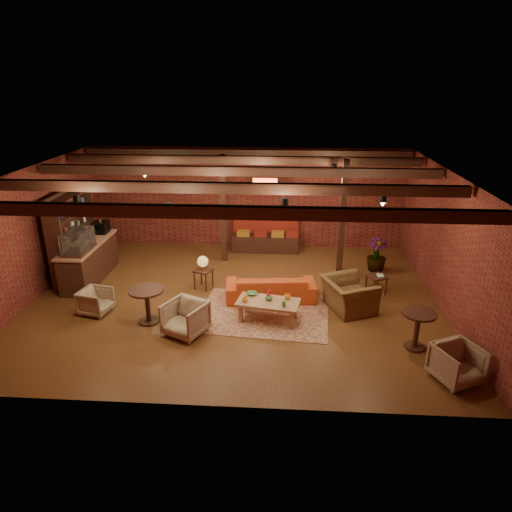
# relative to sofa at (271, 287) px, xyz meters

# --- Properties ---
(floor) EXTENTS (10.00, 10.00, 0.00)m
(floor) POSITION_rel_sofa_xyz_m (-0.90, -0.10, -0.33)
(floor) COLOR #402410
(floor) RESTS_ON ground
(ceiling) EXTENTS (10.00, 8.00, 0.02)m
(ceiling) POSITION_rel_sofa_xyz_m (-0.90, -0.10, 2.87)
(ceiling) COLOR black
(ceiling) RESTS_ON wall_back
(wall_back) EXTENTS (10.00, 0.02, 3.20)m
(wall_back) POSITION_rel_sofa_xyz_m (-0.90, 3.90, 1.27)
(wall_back) COLOR maroon
(wall_back) RESTS_ON ground
(wall_front) EXTENTS (10.00, 0.02, 3.20)m
(wall_front) POSITION_rel_sofa_xyz_m (-0.90, -4.10, 1.27)
(wall_front) COLOR maroon
(wall_front) RESTS_ON ground
(wall_left) EXTENTS (0.02, 8.00, 3.20)m
(wall_left) POSITION_rel_sofa_xyz_m (-5.90, -0.10, 1.27)
(wall_left) COLOR maroon
(wall_left) RESTS_ON ground
(wall_right) EXTENTS (0.02, 8.00, 3.20)m
(wall_right) POSITION_rel_sofa_xyz_m (4.10, -0.10, 1.27)
(wall_right) COLOR maroon
(wall_right) RESTS_ON ground
(ceiling_beams) EXTENTS (9.80, 6.40, 0.22)m
(ceiling_beams) POSITION_rel_sofa_xyz_m (-0.90, -0.10, 2.75)
(ceiling_beams) COLOR black
(ceiling_beams) RESTS_ON ceiling
(ceiling_pipe) EXTENTS (9.60, 0.12, 0.12)m
(ceiling_pipe) POSITION_rel_sofa_xyz_m (-0.90, 1.50, 2.52)
(ceiling_pipe) COLOR black
(ceiling_pipe) RESTS_ON ceiling
(post_left) EXTENTS (0.16, 0.16, 3.20)m
(post_left) POSITION_rel_sofa_xyz_m (-1.50, 2.50, 1.27)
(post_left) COLOR black
(post_left) RESTS_ON ground
(post_right) EXTENTS (0.16, 0.16, 3.20)m
(post_right) POSITION_rel_sofa_xyz_m (1.90, 1.90, 1.27)
(post_right) COLOR black
(post_right) RESTS_ON ground
(service_counter) EXTENTS (0.80, 2.50, 1.60)m
(service_counter) POSITION_rel_sofa_xyz_m (-5.00, 0.90, 0.47)
(service_counter) COLOR black
(service_counter) RESTS_ON ground
(plant_counter) EXTENTS (0.35, 0.39, 0.30)m
(plant_counter) POSITION_rel_sofa_xyz_m (-4.90, 1.10, 0.89)
(plant_counter) COLOR #337F33
(plant_counter) RESTS_ON service_counter
(shelving_hutch) EXTENTS (0.52, 2.00, 2.40)m
(shelving_hutch) POSITION_rel_sofa_xyz_m (-5.40, 1.00, 0.87)
(shelving_hutch) COLOR black
(shelving_hutch) RESTS_ON ground
(banquette) EXTENTS (2.10, 0.70, 1.00)m
(banquette) POSITION_rel_sofa_xyz_m (-0.30, 3.45, 0.17)
(banquette) COLOR maroon
(banquette) RESTS_ON ground
(service_sign) EXTENTS (0.86, 0.06, 0.30)m
(service_sign) POSITION_rel_sofa_xyz_m (-0.30, 3.00, 2.02)
(service_sign) COLOR #FF3D19
(service_sign) RESTS_ON ceiling
(ceiling_spotlights) EXTENTS (6.40, 4.40, 0.28)m
(ceiling_spotlights) POSITION_rel_sofa_xyz_m (-0.90, -0.10, 2.53)
(ceiling_spotlights) COLOR black
(ceiling_spotlights) RESTS_ON ceiling
(rug) EXTENTS (3.21, 2.57, 0.01)m
(rug) POSITION_rel_sofa_xyz_m (-0.13, -0.77, -0.32)
(rug) COLOR maroon
(rug) RESTS_ON floor
(sofa) EXTENTS (2.31, 1.10, 0.65)m
(sofa) POSITION_rel_sofa_xyz_m (0.00, 0.00, 0.00)
(sofa) COLOR #BB401A
(sofa) RESTS_ON floor
(coffee_table) EXTENTS (1.51, 0.94, 0.73)m
(coffee_table) POSITION_rel_sofa_xyz_m (-0.04, -1.08, 0.10)
(coffee_table) COLOR #8C5D41
(coffee_table) RESTS_ON floor
(side_table_lamp) EXTENTS (0.56, 0.56, 0.90)m
(side_table_lamp) POSITION_rel_sofa_xyz_m (-1.79, 0.51, 0.36)
(side_table_lamp) COLOR black
(side_table_lamp) RESTS_ON floor
(round_table_left) EXTENTS (0.79, 0.79, 0.82)m
(round_table_left) POSITION_rel_sofa_xyz_m (-2.74, -1.35, 0.23)
(round_table_left) COLOR black
(round_table_left) RESTS_ON floor
(armchair_a) EXTENTS (0.73, 0.76, 0.66)m
(armchair_a) POSITION_rel_sofa_xyz_m (-4.09, -1.01, 0.01)
(armchair_a) COLOR beige
(armchair_a) RESTS_ON floor
(armchair_b) EXTENTS (1.05, 1.03, 0.82)m
(armchair_b) POSITION_rel_sofa_xyz_m (-1.79, -1.80, 0.09)
(armchair_b) COLOR beige
(armchair_b) RESTS_ON floor
(armchair_right) EXTENTS (1.16, 1.39, 1.04)m
(armchair_right) POSITION_rel_sofa_xyz_m (1.86, -0.45, 0.19)
(armchair_right) COLOR brown
(armchair_right) RESTS_ON floor
(side_table_book) EXTENTS (0.59, 0.59, 0.51)m
(side_table_book) POSITION_rel_sofa_xyz_m (2.69, 0.48, 0.13)
(side_table_book) COLOR black
(side_table_book) RESTS_ON floor
(round_table_right) EXTENTS (0.70, 0.70, 0.82)m
(round_table_right) POSITION_rel_sofa_xyz_m (3.04, -2.04, 0.22)
(round_table_right) COLOR black
(round_table_right) RESTS_ON floor
(armchair_far) EXTENTS (0.99, 0.96, 0.78)m
(armchair_far) POSITION_rel_sofa_xyz_m (3.50, -3.11, 0.06)
(armchair_far) COLOR beige
(armchair_far) RESTS_ON floor
(plant_tall) EXTENTS (1.68, 1.68, 2.94)m
(plant_tall) POSITION_rel_sofa_xyz_m (2.96, 1.99, 1.14)
(plant_tall) COLOR #4C7F4C
(plant_tall) RESTS_ON floor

